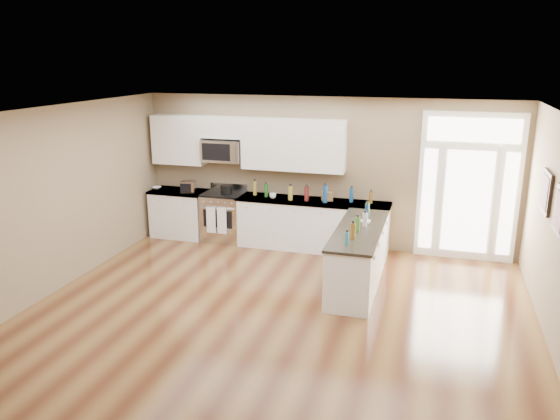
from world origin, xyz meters
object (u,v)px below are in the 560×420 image
stockpot (226,189)px  toaster_oven (188,187)px  kitchen_range (224,217)px  peninsula_cabinet (358,259)px

stockpot → toaster_oven: 0.76m
kitchen_range → stockpot: 0.56m
kitchen_range → toaster_oven: (-0.68, -0.11, 0.58)m
toaster_oven → stockpot: bearing=-6.1°
peninsula_cabinet → toaster_oven: 3.83m
toaster_oven → peninsula_cabinet: bearing=-33.8°
peninsula_cabinet → toaster_oven: (-3.53, 1.34, 0.62)m
peninsula_cabinet → toaster_oven: toaster_oven is taller
kitchen_range → toaster_oven: bearing=-171.0°
kitchen_range → peninsula_cabinet: bearing=-27.0°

